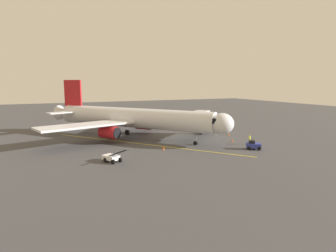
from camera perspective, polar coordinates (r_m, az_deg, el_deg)
The scene contains 11 objects.
ground_plane at distance 57.83m, azimuth -7.36°, elevation -2.23°, with size 220.00×220.00×0.00m, color #424244.
apron_lead_in_line at distance 51.19m, azimuth -5.19°, elevation -3.62°, with size 0.24×40.00×0.01m, color yellow.
airplane at distance 56.31m, azimuth -7.51°, elevation 1.59°, with size 31.82×34.24×11.50m.
jet_bridge at distance 55.69m, azimuth 5.29°, elevation 1.30°, with size 10.16×8.71×5.40m.
ground_crew_marshaller at distance 52.47m, azimuth 16.08°, elevation -2.64°, with size 0.47×0.44×1.71m.
box_truck_near_nose at distance 73.62m, azimuth -6.99°, elevation 1.21°, with size 3.05×4.94×2.62m.
belt_loader_portside at distance 40.18m, azimuth -11.14°, elevation -6.14°, with size 3.23×4.60×2.32m.
tug_starboard_side at distance 48.91m, azimuth 16.77°, elevation -3.70°, with size 2.74×2.55×1.50m.
safety_cone_nose_left at distance 54.05m, azimuth 12.82°, elevation -2.85°, with size 0.32×0.32×0.55m, color #F2590F.
safety_cone_nose_right at distance 46.45m, azimuth -0.91°, elevation -4.52°, with size 0.32×0.32×0.55m, color #F2590F.
safety_cone_wing_port at distance 60.55m, azimuth 12.15°, elevation -1.60°, with size 0.32×0.32×0.55m, color #F2590F.
Camera 1 is at (16.61, 54.31, 10.89)m, focal length 30.30 mm.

